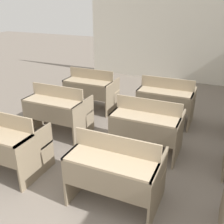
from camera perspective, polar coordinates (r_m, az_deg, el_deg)
The scene contains 7 objects.
wall_back at distance 8.13m, azimuth 18.51°, elevation 16.99°, with size 6.74×0.06×3.20m.
bench_front_left at distance 4.09m, azimuth -22.35°, elevation -6.05°, with size 1.07×0.75×0.93m.
bench_front_center at distance 3.22m, azimuth 0.73°, elevation -12.53°, with size 1.07×0.75×0.93m.
bench_second_left at distance 4.95m, azimuth -11.71°, elevation 0.54°, with size 1.07×0.75×0.93m.
bench_second_center at distance 4.27m, azimuth 7.56°, elevation -3.02°, with size 1.07×0.75×0.93m.
bench_third_left at distance 5.98m, azimuth -4.59°, elevation 5.01°, with size 1.07×0.75×0.93m.
bench_third_center at distance 5.42m, azimuth 11.62°, elevation 2.59°, with size 1.07×0.75×0.93m.
Camera 1 is at (0.86, -0.94, 2.38)m, focal length 42.00 mm.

